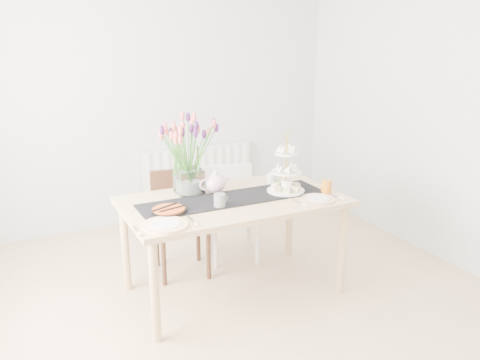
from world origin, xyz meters
name	(u,v)px	position (x,y,z in m)	size (l,w,h in m)	color
room_shell	(251,139)	(0.00, 0.00, 1.30)	(4.50, 4.50, 4.50)	tan
radiator	(198,174)	(0.50, 2.19, 0.45)	(1.20, 0.08, 0.60)	white
dining_table	(233,209)	(0.10, 0.48, 0.67)	(1.60, 0.90, 0.75)	tan
chair_brown	(179,214)	(-0.13, 1.03, 0.49)	(0.47, 0.47, 0.84)	#341F13
chair_white	(231,205)	(0.38, 1.10, 0.46)	(0.49, 0.49, 0.80)	silver
table_runner	(233,198)	(0.10, 0.48, 0.75)	(1.40, 0.35, 0.01)	black
tulip_vase	(188,144)	(-0.13, 0.76, 1.13)	(0.69, 0.69, 0.59)	silver
cake_stand	(286,177)	(0.53, 0.45, 0.87)	(0.29, 0.29, 0.42)	gold
teapot	(215,183)	(0.04, 0.67, 0.83)	(0.25, 0.20, 0.17)	white
cream_jug	(272,178)	(0.55, 0.70, 0.79)	(0.08, 0.08, 0.08)	silver
tart_tin	(169,210)	(-0.41, 0.42, 0.76)	(0.25, 0.25, 0.03)	black
mug_grey	(220,201)	(-0.06, 0.36, 0.80)	(0.08, 0.08, 0.10)	slate
mug_white	(287,187)	(0.53, 0.43, 0.80)	(0.08, 0.08, 0.10)	white
mug_orange	(326,186)	(0.81, 0.31, 0.80)	(0.08, 0.08, 0.10)	orange
plate_left	(165,225)	(-0.51, 0.19, 0.76)	(0.30, 0.30, 0.02)	white
plate_right	(318,199)	(0.65, 0.19, 0.76)	(0.25, 0.25, 0.01)	white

